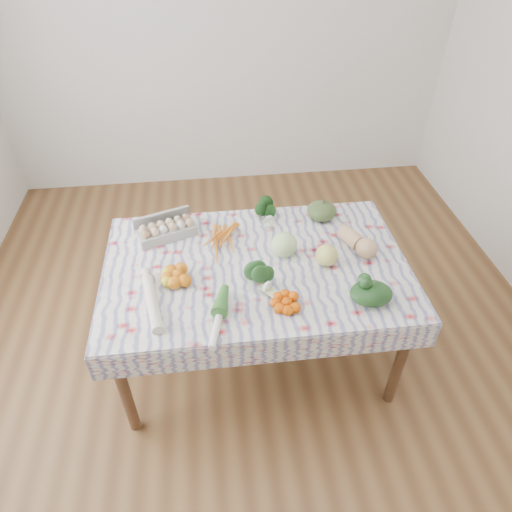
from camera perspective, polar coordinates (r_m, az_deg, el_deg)
ground at (r=3.05m, az=0.00°, el=-11.84°), size 4.50×4.50×0.00m
wall_back at (r=4.24m, az=-4.09°, el=26.39°), size 4.00×0.04×2.80m
dining_table at (r=2.55m, az=0.00°, el=-2.43°), size 1.60×1.00×0.75m
tablecloth at (r=2.50m, az=0.00°, el=-1.12°), size 1.66×1.06×0.01m
egg_carton at (r=2.71m, az=-11.05°, el=3.12°), size 0.36×0.24×0.09m
carrot_bunch at (r=2.62m, az=-4.27°, el=1.74°), size 0.28×0.27×0.04m
kale_bunch at (r=2.79m, az=1.44°, el=5.51°), size 0.15×0.14×0.12m
kabocha_squash at (r=2.83m, az=8.22°, el=5.63°), size 0.19×0.19×0.11m
cabbage at (r=2.52m, az=3.54°, el=1.43°), size 0.18×0.18×0.14m
butternut_squash at (r=2.62m, az=12.65°, el=1.87°), size 0.21×0.28×0.12m
orange_cluster at (r=2.41m, az=-9.76°, el=-2.40°), size 0.26×0.26×0.07m
broccoli at (r=2.32m, az=0.51°, el=-3.04°), size 0.21×0.21×0.11m
mandarin_cluster at (r=2.25m, az=3.85°, el=-5.73°), size 0.19×0.19×0.06m
grapefruit at (r=2.49m, az=8.84°, el=0.08°), size 0.15×0.15×0.12m
spinach_bag at (r=2.33m, az=14.21°, el=-4.54°), size 0.27×0.24×0.09m
daikon at (r=2.30m, az=-12.84°, el=-5.73°), size 0.13×0.40×0.06m
leek at (r=2.20m, az=-4.68°, el=-7.72°), size 0.12×0.36×0.04m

